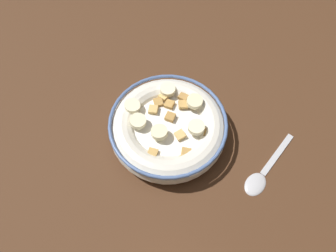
{
  "coord_description": "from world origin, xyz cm",
  "views": [
    {
      "loc": [
        -7.0,
        24.55,
        48.84
      ],
      "look_at": [
        0.0,
        0.0,
        3.0
      ],
      "focal_mm": 33.32,
      "sensor_mm": 36.0,
      "label": 1
    }
  ],
  "objects": [
    {
      "name": "spoon",
      "position": [
        -16.85,
        3.45,
        0.35
      ],
      "size": [
        7.53,
        13.51,
        0.8
      ],
      "color": "#B7B7BC",
      "rests_on": "ground_plane"
    },
    {
      "name": "ground_plane",
      "position": [
        0.0,
        0.0,
        -1.0
      ],
      "size": [
        117.92,
        117.92,
        2.0
      ],
      "primitive_type": "cube",
      "color": "#472B19"
    },
    {
      "name": "cereal_bowl",
      "position": [
        0.0,
        -0.03,
        2.51
      ],
      "size": [
        19.84,
        19.84,
        5.49
      ],
      "color": "silver",
      "rests_on": "ground_plane"
    }
  ]
}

